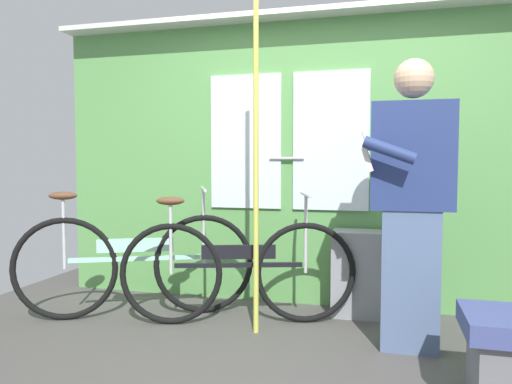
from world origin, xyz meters
name	(u,v)px	position (x,y,z in m)	size (l,w,h in m)	color
ground_plane	(283,360)	(0.00, 0.00, -0.02)	(5.35, 3.90, 0.04)	#474442
train_door_wall	(312,155)	(-0.01, 1.14, 1.22)	(4.35, 0.28, 2.34)	#56934C
bicycle_near_door	(238,270)	(-0.44, 0.52, 0.39)	(1.63, 0.63, 0.94)	black
bicycle_leaning_behind	(135,264)	(-1.24, 0.47, 0.40)	(1.64, 0.80, 0.97)	black
passenger_reading_newspaper	(410,198)	(0.72, 0.31, 0.95)	(0.58, 0.52, 1.78)	slate
trash_bin_by_wall	(359,273)	(0.39, 0.93, 0.32)	(0.39, 0.28, 0.65)	gray
handrail_pole	(256,165)	(-0.27, 0.37, 1.15)	(0.04, 0.04, 2.30)	#C6C14C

